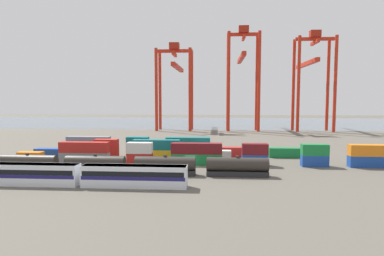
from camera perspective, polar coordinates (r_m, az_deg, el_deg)
The scene contains 34 objects.
ground_plane at distance 118.55m, azimuth 1.23°, elevation -2.66°, with size 420.00×420.00×0.00m, color #5B564C.
harbour_water at distance 224.22m, azimuth 2.68°, elevation 0.95°, with size 400.00×110.00×0.01m, color slate.
passenger_train at distance 64.87m, azimuth -18.24°, elevation -7.40°, with size 38.64×3.14×3.90m.
freight_tank_row at distance 72.01m, azimuth -10.41°, elevation -6.17°, with size 56.97×2.72×4.18m.
shipping_container_0 at distance 93.32m, azimuth -25.55°, elevation -4.43°, with size 6.04×2.44×2.60m, color orange.
shipping_container_1 at distance 87.32m, azimuth -17.65°, elevation -4.79°, with size 12.10×2.44×2.60m, color slate.
shipping_container_2 at distance 86.93m, azimuth -17.70°, elevation -3.10°, with size 12.10×2.44×2.60m, color #AD211C.
shipping_container_3 at distance 83.19m, azimuth -8.78°, elevation -5.09°, with size 6.04×2.44×2.60m, color #AD211C.
shipping_container_4 at distance 82.78m, azimuth -8.80°, elevation -3.32°, with size 6.04×2.44×2.60m, color silver.
shipping_container_5 at distance 81.22m, azimuth 0.78°, elevation -5.28°, with size 12.10×2.44×2.60m, color #197538.
shipping_container_6 at distance 80.79m, azimuth 0.78°, elevation -3.47°, with size 12.10×2.44×2.60m, color maroon.
shipping_container_7 at distance 81.56m, azimuth 10.53°, elevation -5.32°, with size 6.04×2.44×2.60m, color #1C4299.
shipping_container_8 at distance 81.14m, azimuth 10.56°, elevation -3.52°, with size 6.04×2.44×2.60m, color maroon.
shipping_container_9 at distance 84.18m, azimuth 19.94°, elevation -5.22°, with size 6.04×2.44×2.60m, color #1C4299.
shipping_container_10 at distance 83.78m, azimuth 19.99°, elevation -3.47°, with size 6.04×2.44×2.60m, color #197538.
shipping_container_11 at distance 88.89m, azimuth 28.55°, elevation -5.00°, with size 12.10×2.44×2.60m, color #1C4299.
shipping_container_12 at distance 88.51m, azimuth 28.62°, elevation -3.34°, with size 12.10×2.44×2.60m, color orange.
shipping_container_13 at distance 96.42m, azimuth -21.66°, elevation -4.00°, with size 12.10×2.44×2.60m, color #1C4299.
shipping_container_14 at distance 91.45m, azimuth -14.20°, elevation -4.27°, with size 6.04×2.44×2.60m, color #AD211C.
shipping_container_15 at distance 91.08m, azimuth -14.23°, elevation -2.66°, with size 6.04×2.44×2.60m, color #AD211C.
shipping_container_16 at distance 88.19m, azimuth -6.02°, elevation -4.49°, with size 12.10×2.44×2.60m, color gold.
shipping_container_17 at distance 87.80m, azimuth -6.04°, elevation -2.81°, with size 12.10×2.44×2.60m, color #146066.
shipping_container_18 at distance 86.82m, azimuth 2.60°, elevation -4.62°, with size 12.10×2.44×2.60m, color silver.
shipping_container_19 at distance 99.23m, azimuth -17.00°, elevation -3.62°, with size 12.10×2.44×2.60m, color slate.
shipping_container_20 at distance 98.89m, azimuth -17.04°, elevation -2.13°, with size 12.10×2.44×2.60m, color slate.
shipping_container_21 at distance 95.07m, azimuth -9.12°, elevation -3.83°, with size 6.04×2.44×2.60m, color #AD211C.
shipping_container_22 at distance 94.71m, azimuth -9.14°, elevation -2.28°, with size 6.04×2.44×2.60m, color #146066.
shipping_container_23 at distance 92.85m, azimuth -0.68°, elevation -3.98°, with size 12.10×2.44×2.60m, color gold.
shipping_container_24 at distance 92.48m, azimuth -0.69°, elevation -2.39°, with size 12.10×2.44×2.60m, color #146066.
shipping_container_25 at distance 92.71m, azimuth 7.97°, elevation -4.04°, with size 12.10×2.44×2.60m, color #AD211C.
shipping_container_26 at distance 94.64m, azimuth 16.46°, elevation -4.02°, with size 12.10×2.44×2.60m, color #197538.
gantry_crane_west at distance 173.92m, azimuth -2.82°, elevation 8.65°, with size 18.03×41.87×43.18m.
gantry_crane_central at distance 172.85m, azimuth 8.54°, elevation 9.89°, with size 16.02×40.76×50.76m.
gantry_crane_east at distance 178.37m, azimuth 19.59°, elevation 8.99°, with size 18.38×40.12×48.14m.
Camera 1 is at (6.25, -77.32, 15.79)m, focal length 31.64 mm.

